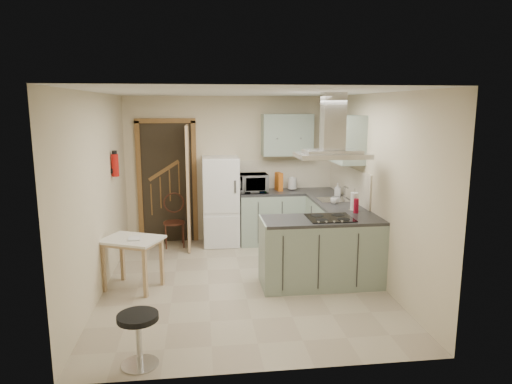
{
  "coord_description": "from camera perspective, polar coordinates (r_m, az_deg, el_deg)",
  "views": [
    {
      "loc": [
        -0.53,
        -5.76,
        2.33
      ],
      "look_at": [
        0.23,
        0.45,
        1.15
      ],
      "focal_mm": 32.0,
      "sensor_mm": 36.0,
      "label": 1
    }
  ],
  "objects": [
    {
      "name": "left_wall",
      "position": [
        6.0,
        -19.11,
        -0.29
      ],
      "size": [
        0.0,
        4.2,
        4.2
      ],
      "primitive_type": "plane",
      "rotation": [
        1.57,
        0.0,
        1.57
      ],
      "color": "beige",
      "rests_on": "floor"
    },
    {
      "name": "back_wall",
      "position": [
        7.95,
        -3.13,
        2.86
      ],
      "size": [
        3.6,
        0.0,
        3.6
      ],
      "primitive_type": "plane",
      "rotation": [
        1.57,
        0.0,
        0.0
      ],
      "color": "beige",
      "rests_on": "floor"
    },
    {
      "name": "ceiling",
      "position": [
        5.79,
        -1.8,
        12.35
      ],
      "size": [
        4.2,
        4.2,
        0.0
      ],
      "primitive_type": "plane",
      "rotation": [
        3.14,
        0.0,
        0.0
      ],
      "color": "silver",
      "rests_on": "back_wall"
    },
    {
      "name": "kettle",
      "position": [
        7.93,
        4.54,
        1.1
      ],
      "size": [
        0.17,
        0.17,
        0.23
      ],
      "primitive_type": "cylinder",
      "rotation": [
        0.0,
        0.0,
        -0.12
      ],
      "color": "silver",
      "rests_on": "counter_back"
    },
    {
      "name": "stool",
      "position": [
        4.47,
        -14.43,
        -17.44
      ],
      "size": [
        0.47,
        0.47,
        0.5
      ],
      "primitive_type": "cylinder",
      "rotation": [
        0.0,
        0.0,
        -0.32
      ],
      "color": "black",
      "rests_on": "floor"
    },
    {
      "name": "counter_back",
      "position": [
        7.88,
        1.88,
        -3.12
      ],
      "size": [
        1.08,
        0.6,
        0.9
      ],
      "primitive_type": "cube",
      "color": "#9EB2A0",
      "rests_on": "floor"
    },
    {
      "name": "soap_bottle",
      "position": [
        7.5,
        10.17,
        0.31
      ],
      "size": [
        0.12,
        0.12,
        0.2
      ],
      "primitive_type": "imported",
      "rotation": [
        0.0,
        0.0,
        -0.37
      ],
      "color": "#B5B4C1",
      "rests_on": "counter_right"
    },
    {
      "name": "hob",
      "position": [
        5.99,
        9.24,
        -3.21
      ],
      "size": [
        0.58,
        0.5,
        0.01
      ],
      "primitive_type": "cube",
      "color": "black",
      "rests_on": "peninsula"
    },
    {
      "name": "extractor_hood",
      "position": [
        5.85,
        9.48,
        4.55
      ],
      "size": [
        0.9,
        0.55,
        0.1
      ],
      "primitive_type": "cube",
      "color": "silver",
      "rests_on": "ceiling"
    },
    {
      "name": "floor",
      "position": [
        6.24,
        -1.66,
        -11.26
      ],
      "size": [
        4.2,
        4.2,
        0.0
      ],
      "primitive_type": "plane",
      "color": "tan",
      "rests_on": "ground"
    },
    {
      "name": "cereal_box",
      "position": [
        7.84,
        2.87,
        1.31
      ],
      "size": [
        0.12,
        0.22,
        0.31
      ],
      "primitive_type": "cube",
      "rotation": [
        0.0,
        0.0,
        0.17
      ],
      "color": "#D06318",
      "rests_on": "counter_back"
    },
    {
      "name": "doorway",
      "position": [
        7.96,
        -11.03,
        1.23
      ],
      "size": [
        1.1,
        0.12,
        2.1
      ],
      "primitive_type": "cube",
      "color": "brown",
      "rests_on": "floor"
    },
    {
      "name": "cup",
      "position": [
        6.88,
        9.8,
        -1.07
      ],
      "size": [
        0.13,
        0.13,
        0.1
      ],
      "primitive_type": "imported",
      "rotation": [
        0.0,
        0.0,
        -0.11
      ],
      "color": "silver",
      "rests_on": "counter_right"
    },
    {
      "name": "drop_leaf_table",
      "position": [
        6.15,
        -15.12,
        -8.62
      ],
      "size": [
        0.88,
        0.79,
        0.67
      ],
      "primitive_type": "cube",
      "rotation": [
        0.0,
        0.0,
        -0.43
      ],
      "color": "tan",
      "rests_on": "floor"
    },
    {
      "name": "red_bottle",
      "position": [
        6.34,
        12.41,
        -1.71
      ],
      "size": [
        0.07,
        0.07,
        0.2
      ],
      "primitive_type": "cylinder",
      "rotation": [
        0.0,
        0.0,
        0.07
      ],
      "color": "maroon",
      "rests_on": "peninsula"
    },
    {
      "name": "sink",
      "position": [
        7.16,
        9.62,
        -0.96
      ],
      "size": [
        0.45,
        0.4,
        0.01
      ],
      "primitive_type": "cube",
      "color": "silver",
      "rests_on": "counter_right"
    },
    {
      "name": "peninsula",
      "position": [
        6.09,
        8.2,
        -7.41
      ],
      "size": [
        1.55,
        0.65,
        0.9
      ],
      "primitive_type": "cube",
      "color": "#9EB2A0",
      "rests_on": "floor"
    },
    {
      "name": "fire_extinguisher",
      "position": [
        6.82,
        -17.2,
        3.21
      ],
      "size": [
        0.1,
        0.1,
        0.32
      ],
      "primitive_type": "cylinder",
      "color": "#B2140F",
      "rests_on": "left_wall"
    },
    {
      "name": "counter_right",
      "position": [
        7.42,
        9.12,
        -4.13
      ],
      "size": [
        0.6,
        1.95,
        0.9
      ],
      "primitive_type": "cube",
      "color": "#9EB2A0",
      "rests_on": "floor"
    },
    {
      "name": "microwave",
      "position": [
        7.68,
        -0.68,
        1.12
      ],
      "size": [
        0.57,
        0.4,
        0.31
      ],
      "primitive_type": "imported",
      "rotation": [
        0.0,
        0.0,
        0.03
      ],
      "color": "black",
      "rests_on": "counter_back"
    },
    {
      "name": "wall_cabinet_right",
      "position": [
        6.97,
        11.08,
        6.53
      ],
      "size": [
        0.35,
        0.9,
        0.7
      ],
      "primitive_type": "cube",
      "color": "#9EB2A0",
      "rests_on": "right_wall"
    },
    {
      "name": "paper_towel",
      "position": [
        6.48,
        12.19,
        -1.13
      ],
      "size": [
        0.13,
        0.13,
        0.26
      ],
      "primitive_type": "cylinder",
      "rotation": [
        0.0,
        0.0,
        0.25
      ],
      "color": "white",
      "rests_on": "counter_right"
    },
    {
      "name": "splashback",
      "position": [
        8.08,
        3.7,
        2.26
      ],
      "size": [
        1.68,
        0.02,
        0.5
      ],
      "primitive_type": "cube",
      "color": "beige",
      "rests_on": "counter_back"
    },
    {
      "name": "wall_cabinet_back",
      "position": [
        7.84,
        3.91,
        7.15
      ],
      "size": [
        0.85,
        0.35,
        0.7
      ],
      "primitive_type": "cube",
      "color": "#9EB2A0",
      "rests_on": "back_wall"
    },
    {
      "name": "fridge",
      "position": [
        7.73,
        -4.42,
        -1.14
      ],
      "size": [
        0.6,
        0.6,
        1.5
      ],
      "primitive_type": "cube",
      "color": "white",
      "rests_on": "floor"
    },
    {
      "name": "book",
      "position": [
        6.01,
        -15.71,
        -5.28
      ],
      "size": [
        0.17,
        0.22,
        0.09
      ],
      "primitive_type": "imported",
      "rotation": [
        0.0,
        0.0,
        0.08
      ],
      "color": "#983239",
      "rests_on": "drop_leaf_table"
    },
    {
      "name": "bentwood_chair",
      "position": [
        7.79,
        -10.21,
        -3.8
      ],
      "size": [
        0.4,
        0.4,
        0.81
      ],
      "primitive_type": "cube",
      "rotation": [
        0.0,
        0.0,
        0.1
      ],
      "color": "#55211C",
      "rests_on": "floor"
    },
    {
      "name": "right_wall",
      "position": [
        6.31,
        14.78,
        0.46
      ],
      "size": [
        0.0,
        4.2,
        4.2
      ],
      "primitive_type": "plane",
      "rotation": [
        1.57,
        0.0,
        -1.57
      ],
      "color": "beige",
      "rests_on": "floor"
    }
  ]
}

